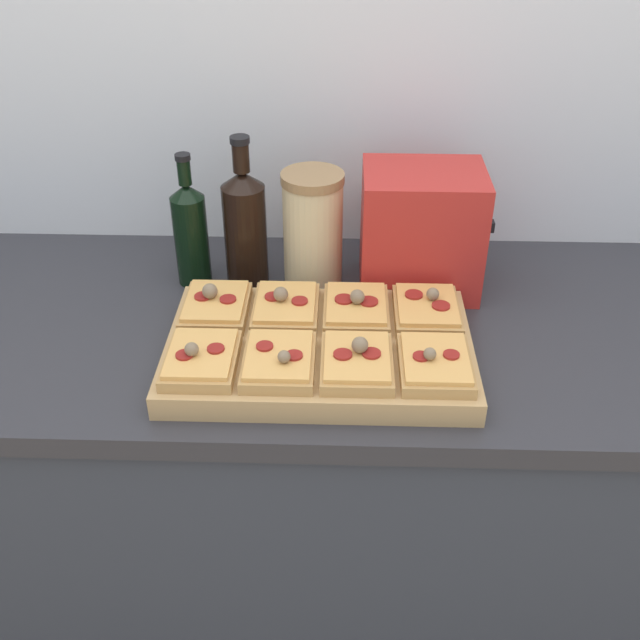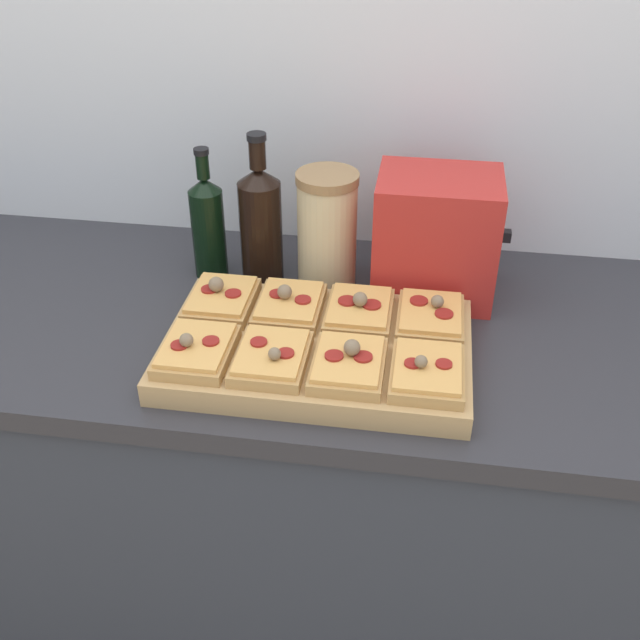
# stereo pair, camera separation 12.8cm
# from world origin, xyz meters

# --- Properties ---
(wall_back) EXTENTS (6.00, 0.06, 2.50)m
(wall_back) POSITION_xyz_m (0.00, 0.67, 1.25)
(wall_back) COLOR silver
(wall_back) RESTS_ON ground_plane
(kitchen_counter) EXTENTS (2.63, 0.67, 0.93)m
(kitchen_counter) POSITION_xyz_m (0.00, 0.32, 0.46)
(kitchen_counter) COLOR #333842
(kitchen_counter) RESTS_ON ground_plane
(cutting_board) EXTENTS (0.52, 0.33, 0.04)m
(cutting_board) POSITION_xyz_m (0.04, 0.20, 0.95)
(cutting_board) COLOR tan
(cutting_board) RESTS_ON kitchen_counter
(pizza_slice_back_left) EXTENTS (0.11, 0.15, 0.06)m
(pizza_slice_back_left) POSITION_xyz_m (-0.15, 0.27, 0.98)
(pizza_slice_back_left) COLOR tan
(pizza_slice_back_left) RESTS_ON cutting_board
(pizza_slice_back_midleft) EXTENTS (0.11, 0.15, 0.05)m
(pizza_slice_back_midleft) POSITION_xyz_m (-0.03, 0.27, 0.98)
(pizza_slice_back_midleft) COLOR tan
(pizza_slice_back_midleft) RESTS_ON cutting_board
(pizza_slice_back_midright) EXTENTS (0.11, 0.15, 0.05)m
(pizza_slice_back_midright) POSITION_xyz_m (0.10, 0.27, 0.98)
(pizza_slice_back_midright) COLOR tan
(pizza_slice_back_midright) RESTS_ON cutting_board
(pizza_slice_back_right) EXTENTS (0.11, 0.15, 0.05)m
(pizza_slice_back_right) POSITION_xyz_m (0.22, 0.27, 0.98)
(pizza_slice_back_right) COLOR tan
(pizza_slice_back_right) RESTS_ON cutting_board
(pizza_slice_front_left) EXTENTS (0.11, 0.15, 0.05)m
(pizza_slice_front_left) POSITION_xyz_m (-0.15, 0.12, 0.98)
(pizza_slice_front_left) COLOR tan
(pizza_slice_front_left) RESTS_ON cutting_board
(pizza_slice_front_midleft) EXTENTS (0.11, 0.15, 0.05)m
(pizza_slice_front_midleft) POSITION_xyz_m (-0.02, 0.12, 0.98)
(pizza_slice_front_midleft) COLOR tan
(pizza_slice_front_midleft) RESTS_ON cutting_board
(pizza_slice_front_midright) EXTENTS (0.11, 0.15, 0.05)m
(pizza_slice_front_midright) POSITION_xyz_m (0.10, 0.12, 0.98)
(pizza_slice_front_midright) COLOR tan
(pizza_slice_front_midright) RESTS_ON cutting_board
(pizza_slice_front_right) EXTENTS (0.11, 0.15, 0.05)m
(pizza_slice_front_right) POSITION_xyz_m (0.22, 0.12, 0.98)
(pizza_slice_front_right) COLOR tan
(pizza_slice_front_right) RESTS_ON cutting_board
(olive_oil_bottle) EXTENTS (0.07, 0.07, 0.27)m
(olive_oil_bottle) POSITION_xyz_m (-0.22, 0.45, 1.04)
(olive_oil_bottle) COLOR black
(olive_oil_bottle) RESTS_ON kitchen_counter
(wine_bottle) EXTENTS (0.08, 0.08, 0.30)m
(wine_bottle) POSITION_xyz_m (-0.11, 0.45, 1.05)
(wine_bottle) COLOR black
(wine_bottle) RESTS_ON kitchen_counter
(grain_jar_tall) EXTENTS (0.12, 0.12, 0.23)m
(grain_jar_tall) POSITION_xyz_m (0.02, 0.45, 1.04)
(grain_jar_tall) COLOR beige
(grain_jar_tall) RESTS_ON kitchen_counter
(toaster_oven) EXTENTS (0.25, 0.18, 0.24)m
(toaster_oven) POSITION_xyz_m (0.22, 0.45, 1.05)
(toaster_oven) COLOR red
(toaster_oven) RESTS_ON kitchen_counter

